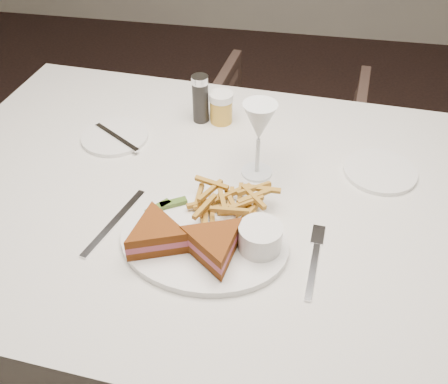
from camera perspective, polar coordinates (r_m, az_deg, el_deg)
ground at (r=1.70m, az=10.22°, el=-18.32°), size 5.00×5.00×0.00m
table at (r=1.33m, az=0.40°, el=-12.54°), size 1.41×0.99×0.75m
chair_far at (r=2.02m, az=6.81°, el=5.98°), size 0.62×0.59×0.59m
table_setting at (r=0.99m, az=-0.58°, el=-0.59°), size 0.78×0.65×0.18m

